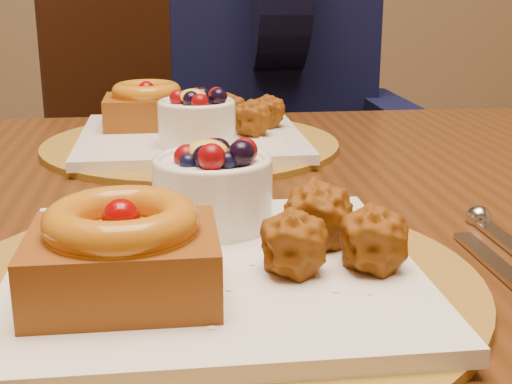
# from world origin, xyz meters

# --- Properties ---
(dining_table) EXTENTS (1.60, 0.90, 0.76)m
(dining_table) POSITION_xyz_m (-0.03, -0.01, 0.68)
(dining_table) COLOR #3C1F0A
(dining_table) RESTS_ON ground
(place_setting_near) EXTENTS (0.38, 0.38, 0.09)m
(place_setting_near) POSITION_xyz_m (-0.04, -0.23, 0.78)
(place_setting_near) COLOR brown
(place_setting_near) RESTS_ON dining_table
(place_setting_far) EXTENTS (0.38, 0.38, 0.09)m
(place_setting_far) POSITION_xyz_m (-0.04, 0.20, 0.78)
(place_setting_far) COLOR brown
(place_setting_far) RESTS_ON dining_table
(chair_far) EXTENTS (0.59, 0.59, 0.93)m
(chair_far) POSITION_xyz_m (-0.08, 0.91, 0.51)
(chair_far) COLOR black
(chair_far) RESTS_ON ground
(diner) EXTENTS (0.48, 0.47, 0.78)m
(diner) POSITION_xyz_m (0.14, 0.69, 0.83)
(diner) COLOR black
(diner) RESTS_ON ground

